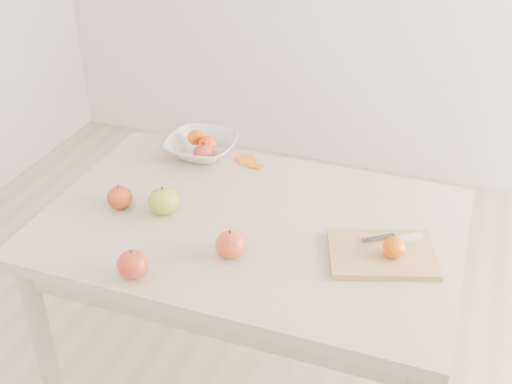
% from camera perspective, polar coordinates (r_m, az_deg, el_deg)
% --- Properties ---
extents(table, '(1.20, 0.80, 0.75)m').
position_cam_1_polar(table, '(1.91, -0.51, -5.05)').
color(table, beige).
rests_on(table, ground).
extents(cutting_board, '(0.33, 0.28, 0.02)m').
position_cam_1_polar(cutting_board, '(1.75, 11.13, -5.43)').
color(cutting_board, tan).
rests_on(cutting_board, table).
extents(board_tangerine, '(0.06, 0.06, 0.05)m').
position_cam_1_polar(board_tangerine, '(1.71, 12.18, -4.84)').
color(board_tangerine, '#D96407').
rests_on(board_tangerine, cutting_board).
extents(fruit_bowl, '(0.24, 0.24, 0.06)m').
position_cam_1_polar(fruit_bowl, '(2.19, -4.88, 4.03)').
color(fruit_bowl, silver).
rests_on(fruit_bowl, table).
extents(bowl_tangerine_near, '(0.06, 0.06, 0.05)m').
position_cam_1_polar(bowl_tangerine_near, '(2.20, -5.40, 4.85)').
color(bowl_tangerine_near, '#DA5007').
rests_on(bowl_tangerine_near, fruit_bowl).
extents(bowl_tangerine_far, '(0.06, 0.06, 0.05)m').
position_cam_1_polar(bowl_tangerine_far, '(2.16, -4.34, 4.36)').
color(bowl_tangerine_far, '#E24207').
rests_on(bowl_tangerine_far, fruit_bowl).
extents(orange_peel_a, '(0.07, 0.07, 0.01)m').
position_cam_1_polar(orange_peel_a, '(2.16, -0.86, 2.79)').
color(orange_peel_a, '#D55B0F').
rests_on(orange_peel_a, table).
extents(orange_peel_b, '(0.05, 0.04, 0.01)m').
position_cam_1_polar(orange_peel_b, '(2.12, -0.06, 2.28)').
color(orange_peel_b, '#CA680E').
rests_on(orange_peel_b, table).
extents(paring_knife, '(0.16, 0.09, 0.01)m').
position_cam_1_polar(paring_knife, '(1.79, 13.05, -4.00)').
color(paring_knife, silver).
rests_on(paring_knife, cutting_board).
extents(apple_green, '(0.09, 0.09, 0.08)m').
position_cam_1_polar(apple_green, '(1.89, -8.25, -0.81)').
color(apple_green, '#639415').
rests_on(apple_green, table).
extents(apple_red_a, '(0.07, 0.07, 0.07)m').
position_cam_1_polar(apple_red_a, '(2.14, -4.66, 3.44)').
color(apple_red_a, maroon).
rests_on(apple_red_a, table).
extents(apple_red_e, '(0.08, 0.08, 0.07)m').
position_cam_1_polar(apple_red_e, '(1.70, -2.29, -4.66)').
color(apple_red_e, '#A6111A').
rests_on(apple_red_e, table).
extents(apple_red_d, '(0.08, 0.08, 0.07)m').
position_cam_1_polar(apple_red_d, '(1.94, -12.03, -0.47)').
color(apple_red_d, maroon).
rests_on(apple_red_d, table).
extents(apple_red_c, '(0.08, 0.08, 0.07)m').
position_cam_1_polar(apple_red_c, '(1.66, -10.91, -6.32)').
color(apple_red_c, maroon).
rests_on(apple_red_c, table).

